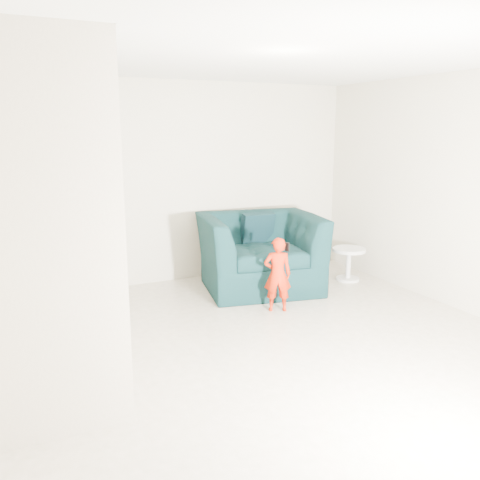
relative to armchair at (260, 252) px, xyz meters
name	(u,v)px	position (x,y,z in m)	size (l,w,h in m)	color
floor	(280,355)	(-0.78, -1.92, -0.49)	(5.50, 5.50, 0.00)	gray
ceiling	(286,50)	(-0.78, -1.92, 2.21)	(5.50, 5.50, 0.00)	silver
back_wall	(181,183)	(-0.78, 0.83, 0.86)	(5.00, 5.00, 0.00)	#BCB199
armchair	(260,252)	(0.00, 0.00, 0.00)	(1.50, 1.31, 0.97)	black
toddler	(277,274)	(-0.22, -0.86, -0.05)	(0.32, 0.21, 0.87)	#A11F05
side_table	(349,259)	(1.27, -0.23, -0.18)	(0.46, 0.46, 0.46)	silver
staircase	(39,268)	(-2.78, -1.37, 0.46)	(1.02, 3.03, 3.62)	#ADA089
cushion	(257,228)	(0.14, 0.34, 0.25)	(0.46, 0.13, 0.43)	black
throw	(215,249)	(-0.65, -0.06, 0.12)	(0.04, 0.44, 0.49)	black
phone	(287,247)	(-0.12, -0.90, 0.27)	(0.02, 0.05, 0.10)	black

